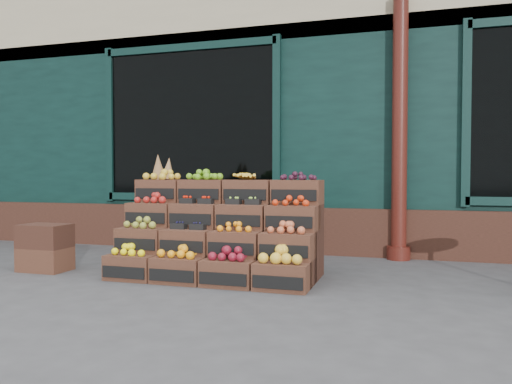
# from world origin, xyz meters

# --- Properties ---
(ground) EXTENTS (60.00, 60.00, 0.00)m
(ground) POSITION_xyz_m (0.00, 0.00, 0.00)
(ground) COLOR #3F3F41
(ground) RESTS_ON ground
(shop_facade) EXTENTS (12.00, 6.24, 4.80)m
(shop_facade) POSITION_xyz_m (0.00, 5.11, 2.40)
(shop_facade) COLOR black
(shop_facade) RESTS_ON ground
(crate_display) EXTENTS (2.01, 0.99, 1.26)m
(crate_display) POSITION_xyz_m (-0.54, 0.52, 0.39)
(crate_display) COLOR #4B2A1D
(crate_display) RESTS_ON ground
(spare_crates) EXTENTS (0.50, 0.35, 0.50)m
(spare_crates) POSITION_xyz_m (-2.41, 0.22, 0.25)
(spare_crates) COLOR #4B2A1D
(spare_crates) RESTS_ON ground
(shopkeeper) EXTENTS (0.75, 0.58, 1.84)m
(shopkeeper) POSITION_xyz_m (-1.87, 2.71, 0.92)
(shopkeeper) COLOR #1D6731
(shopkeeper) RESTS_ON ground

